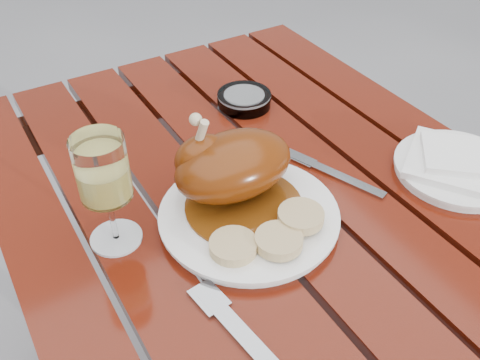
% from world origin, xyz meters
% --- Properties ---
extents(table, '(0.80, 1.20, 0.75)m').
position_xyz_m(table, '(0.00, 0.00, 0.38)').
color(table, '#661A0C').
rests_on(table, ground).
extents(dinner_plate, '(0.31, 0.31, 0.02)m').
position_xyz_m(dinner_plate, '(-0.06, 0.02, 0.76)').
color(dinner_plate, white).
rests_on(dinner_plate, table).
extents(roast_duck, '(0.19, 0.19, 0.14)m').
position_xyz_m(roast_duck, '(-0.06, 0.08, 0.82)').
color(roast_duck, '#5D2D0A').
rests_on(roast_duck, dinner_plate).
extents(bread_dumplings, '(0.18, 0.10, 0.02)m').
position_xyz_m(bread_dumplings, '(-0.06, -0.04, 0.78)').
color(bread_dumplings, tan).
rests_on(bread_dumplings, dinner_plate).
extents(wine_glass, '(0.09, 0.09, 0.18)m').
position_xyz_m(wine_glass, '(-0.25, 0.09, 0.84)').
color(wine_glass, '#F5E86F').
rests_on(wine_glass, table).
extents(side_plate, '(0.25, 0.25, 0.02)m').
position_xyz_m(side_plate, '(0.30, -0.06, 0.76)').
color(side_plate, white).
rests_on(side_plate, table).
extents(napkin, '(0.20, 0.20, 0.01)m').
position_xyz_m(napkin, '(0.29, -0.05, 0.77)').
color(napkin, white).
rests_on(napkin, side_plate).
extents(ashtray, '(0.13, 0.13, 0.03)m').
position_xyz_m(ashtray, '(0.11, 0.31, 0.76)').
color(ashtray, '#B2B7BC').
rests_on(ashtray, table).
extents(fork, '(0.05, 0.19, 0.01)m').
position_xyz_m(fork, '(-0.17, -0.16, 0.75)').
color(fork, gray).
rests_on(fork, table).
extents(knife, '(0.08, 0.18, 0.01)m').
position_xyz_m(knife, '(0.12, 0.04, 0.75)').
color(knife, gray).
rests_on(knife, table).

